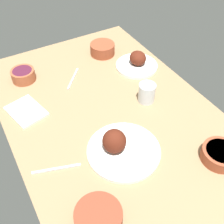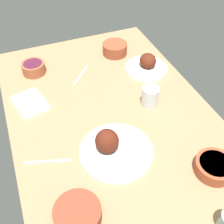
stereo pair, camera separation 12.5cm
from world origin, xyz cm
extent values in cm
cube|color=#937551|center=(0.00, 0.00, 2.00)|extent=(140.00, 90.00, 4.00)
cylinder|color=white|center=(-25.43, 29.92, 4.80)|extent=(22.50, 22.50, 1.60)
ellipsoid|color=#511E11|center=(-26.15, 30.84, 9.03)|extent=(9.46, 8.65, 7.47)
cylinder|color=white|center=(20.38, -6.25, 4.80)|extent=(29.32, 29.32, 1.60)
ellipsoid|color=#511E11|center=(17.96, -9.19, 10.14)|extent=(9.52, 9.41, 9.88)
cylinder|color=brown|center=(-46.03, 19.94, 7.22)|extent=(13.90, 13.90, 6.44)
cylinder|color=#DBCC7A|center=(-46.03, 19.94, 9.94)|extent=(11.40, 11.40, 1.00)
cylinder|color=#A35133|center=(-44.82, -26.69, 6.96)|extent=(11.97, 11.97, 5.91)
cylinder|color=#4C192D|center=(-44.82, -26.69, 9.41)|extent=(9.81, 9.81, 1.00)
cylinder|color=brown|center=(40.33, -28.00, 6.68)|extent=(15.79, 15.79, 5.36)
cylinder|color=white|center=(40.33, -28.00, 8.86)|extent=(12.95, 12.95, 1.00)
cylinder|color=brown|center=(41.45, 24.54, 6.53)|extent=(14.61, 14.61, 5.06)
cylinder|color=#9E3314|center=(41.45, 24.54, 8.56)|extent=(11.98, 11.98, 1.00)
cylinder|color=silver|center=(-0.76, 19.15, 8.61)|extent=(7.91, 7.91, 9.23)
cube|color=white|center=(-21.06, -33.13, 4.60)|extent=(20.45, 17.17, 1.20)
cube|color=silver|center=(-32.79, -4.58, 4.40)|extent=(13.86, 12.11, 0.80)
cube|color=silver|center=(14.73, -32.63, 4.40)|extent=(6.45, 17.94, 0.80)
camera|label=1|loc=(77.29, -43.99, 94.44)|focal=44.95mm
camera|label=2|loc=(82.71, -32.70, 94.44)|focal=44.95mm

